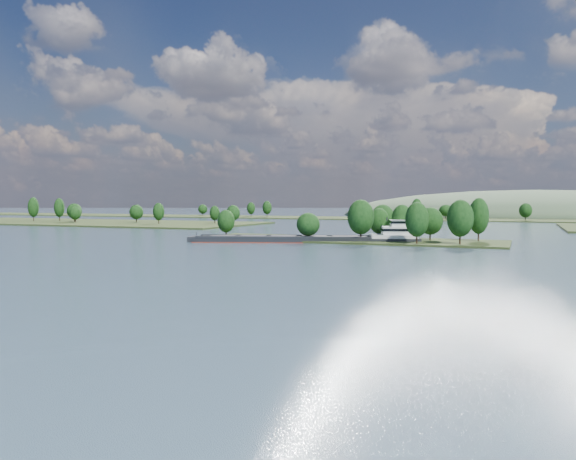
% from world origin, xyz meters
% --- Properties ---
extents(ground, '(1800.00, 1800.00, 0.00)m').
position_xyz_m(ground, '(0.00, 120.00, 0.00)').
color(ground, '#314755').
rests_on(ground, ground).
extents(tree_island, '(100.00, 31.26, 14.76)m').
position_xyz_m(tree_island, '(8.49, 179.20, 4.30)').
color(tree_island, '#253116').
rests_on(tree_island, ground).
extents(left_bank, '(300.00, 80.00, 16.06)m').
position_xyz_m(left_bank, '(-228.58, 260.16, 0.95)').
color(left_bank, '#253116').
rests_on(left_bank, ground).
extents(back_shoreline, '(900.00, 60.00, 15.53)m').
position_xyz_m(back_shoreline, '(8.87, 399.80, 0.69)').
color(back_shoreline, '#253116').
rests_on(back_shoreline, ground).
extents(hill_west, '(320.00, 160.00, 44.00)m').
position_xyz_m(hill_west, '(60.00, 500.00, 0.00)').
color(hill_west, '#455B3E').
rests_on(hill_west, ground).
extents(cargo_barge, '(72.39, 31.91, 9.94)m').
position_xyz_m(cargo_barge, '(-6.59, 170.98, 1.25)').
color(cargo_barge, black).
rests_on(cargo_barge, ground).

